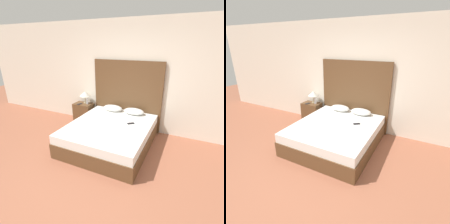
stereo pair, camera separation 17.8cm
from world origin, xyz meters
TOP-DOWN VIEW (x-y plane):
  - ground_plane at (0.00, 0.00)m, footprint 16.00×16.00m
  - wall_back at (0.00, 2.33)m, footprint 10.00×0.06m
  - bed at (-0.13, 1.26)m, footprint 1.72×1.94m
  - headboard at (-0.13, 2.25)m, footprint 1.80×0.05m
  - pillow_left at (-0.41, 2.03)m, footprint 0.50×0.30m
  - pillow_right at (0.16, 2.03)m, footprint 0.50×0.30m
  - phone_on_bed at (0.27, 1.48)m, footprint 0.16×0.15m
  - nightstand at (-1.33, 2.03)m, footprint 0.51×0.35m
  - table_lamp at (-1.29, 2.10)m, footprint 0.30×0.30m
  - phone_on_nightstand at (-1.39, 1.94)m, footprint 0.11×0.16m
  - toiletry_bottle at (-1.20, 2.05)m, footprint 0.06×0.06m

SIDE VIEW (x-z plane):
  - ground_plane at x=0.00m, z-range 0.00..0.00m
  - bed at x=-0.13m, z-range 0.00..0.50m
  - nightstand at x=-1.33m, z-range 0.00..0.57m
  - phone_on_bed at x=0.27m, z-range 0.51..0.52m
  - phone_on_nightstand at x=-1.39m, z-range 0.57..0.58m
  - pillow_left at x=-0.41m, z-range 0.51..0.65m
  - pillow_right at x=0.16m, z-range 0.51..0.65m
  - toiletry_bottle at x=-1.20m, z-range 0.57..0.73m
  - table_lamp at x=-1.29m, z-range 0.67..1.01m
  - headboard at x=-0.13m, z-range 0.00..1.77m
  - wall_back at x=0.00m, z-range 0.00..2.70m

